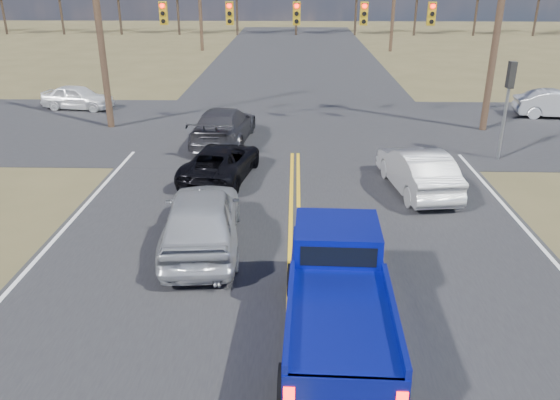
{
  "coord_description": "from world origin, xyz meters",
  "views": [
    {
      "loc": [
        -0.03,
        -7.72,
        7.03
      ],
      "look_at": [
        -0.39,
        5.45,
        1.5
      ],
      "focal_mm": 35.0,
      "sensor_mm": 36.0,
      "label": 1
    }
  ],
  "objects_px": {
    "pickup_truck": "(338,297)",
    "dgrey_car_queue": "(224,126)",
    "black_suv": "(221,162)",
    "silver_suv": "(202,218)",
    "white_car_queue": "(417,170)",
    "cross_car_west": "(78,97)",
    "cross_car_east_near": "(558,104)"
  },
  "relations": [
    {
      "from": "pickup_truck",
      "to": "dgrey_car_queue",
      "type": "distance_m",
      "value": 14.42
    },
    {
      "from": "pickup_truck",
      "to": "silver_suv",
      "type": "bearing_deg",
      "value": 132.43
    },
    {
      "from": "black_suv",
      "to": "white_car_queue",
      "type": "height_order",
      "value": "white_car_queue"
    },
    {
      "from": "silver_suv",
      "to": "cross_car_east_near",
      "type": "xyz_separation_m",
      "value": [
        16.09,
        14.94,
        -0.17
      ]
    },
    {
      "from": "black_suv",
      "to": "dgrey_car_queue",
      "type": "distance_m",
      "value": 4.45
    },
    {
      "from": "pickup_truck",
      "to": "white_car_queue",
      "type": "distance_m",
      "value": 8.98
    },
    {
      "from": "cross_car_west",
      "to": "cross_car_east_near",
      "type": "relative_size",
      "value": 0.92
    },
    {
      "from": "cross_car_west",
      "to": "cross_car_east_near",
      "type": "distance_m",
      "value": 25.57
    },
    {
      "from": "white_car_queue",
      "to": "cross_car_west",
      "type": "height_order",
      "value": "white_car_queue"
    },
    {
      "from": "cross_car_east_near",
      "to": "black_suv",
      "type": "bearing_deg",
      "value": 126.77
    },
    {
      "from": "black_suv",
      "to": "cross_car_west",
      "type": "relative_size",
      "value": 1.18
    },
    {
      "from": "pickup_truck",
      "to": "cross_car_west",
      "type": "xyz_separation_m",
      "value": [
        -12.86,
        20.09,
        -0.33
      ]
    },
    {
      "from": "pickup_truck",
      "to": "silver_suv",
      "type": "relative_size",
      "value": 1.07
    },
    {
      "from": "silver_suv",
      "to": "dgrey_car_queue",
      "type": "relative_size",
      "value": 0.94
    },
    {
      "from": "silver_suv",
      "to": "cross_car_west",
      "type": "distance_m",
      "value": 18.69
    },
    {
      "from": "silver_suv",
      "to": "cross_car_west",
      "type": "xyz_separation_m",
      "value": [
        -9.46,
        16.12,
        -0.21
      ]
    },
    {
      "from": "pickup_truck",
      "to": "cross_car_west",
      "type": "relative_size",
      "value": 1.42
    },
    {
      "from": "white_car_queue",
      "to": "dgrey_car_queue",
      "type": "distance_m",
      "value": 9.18
    },
    {
      "from": "silver_suv",
      "to": "white_car_queue",
      "type": "distance_m",
      "value": 8.02
    },
    {
      "from": "cross_car_west",
      "to": "cross_car_east_near",
      "type": "xyz_separation_m",
      "value": [
        25.54,
        -1.17,
        0.04
      ]
    },
    {
      "from": "black_suv",
      "to": "white_car_queue",
      "type": "xyz_separation_m",
      "value": [
        6.89,
        -1.08,
        0.12
      ]
    },
    {
      "from": "black_suv",
      "to": "cross_car_east_near",
      "type": "height_order",
      "value": "cross_car_east_near"
    },
    {
      "from": "white_car_queue",
      "to": "cross_car_west",
      "type": "bearing_deg",
      "value": -43.99
    },
    {
      "from": "pickup_truck",
      "to": "white_car_queue",
      "type": "height_order",
      "value": "pickup_truck"
    },
    {
      "from": "dgrey_car_queue",
      "to": "silver_suv",
      "type": "bearing_deg",
      "value": 98.44
    },
    {
      "from": "black_suv",
      "to": "white_car_queue",
      "type": "relative_size",
      "value": 0.99
    },
    {
      "from": "pickup_truck",
      "to": "white_car_queue",
      "type": "xyz_separation_m",
      "value": [
        3.31,
        8.34,
        -0.23
      ]
    },
    {
      "from": "black_suv",
      "to": "white_car_queue",
      "type": "bearing_deg",
      "value": -179.24
    },
    {
      "from": "silver_suv",
      "to": "white_car_queue",
      "type": "xyz_separation_m",
      "value": [
        6.72,
        4.37,
        -0.11
      ]
    },
    {
      "from": "pickup_truck",
      "to": "dgrey_car_queue",
      "type": "xyz_separation_m",
      "value": [
        -4.03,
        13.84,
        -0.2
      ]
    },
    {
      "from": "pickup_truck",
      "to": "dgrey_car_queue",
      "type": "bearing_deg",
      "value": 108.05
    },
    {
      "from": "white_car_queue",
      "to": "cross_car_west",
      "type": "xyz_separation_m",
      "value": [
        -16.17,
        11.75,
        -0.1
      ]
    }
  ]
}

